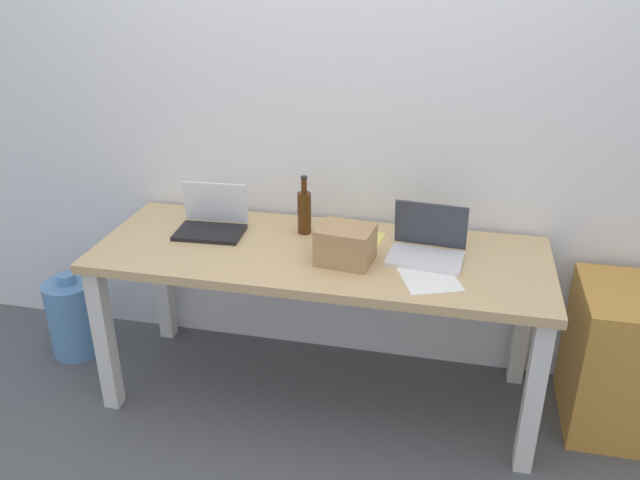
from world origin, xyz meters
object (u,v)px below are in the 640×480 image
at_px(water_cooler_jug, 74,317).
at_px(filing_cabinet, 620,359).
at_px(computer_mouse, 341,229).
at_px(laptop_left, 212,222).
at_px(laptop_right, 427,246).
at_px(desk, 320,270).
at_px(beer_bottle, 304,211).
at_px(cardboard_box, 345,245).

height_order(water_cooler_jug, filing_cabinet, filing_cabinet).
height_order(computer_mouse, filing_cabinet, computer_mouse).
distance_m(laptop_left, computer_mouse, 0.59).
xyz_separation_m(laptop_right, computer_mouse, (-0.39, 0.16, -0.03)).
bearing_deg(filing_cabinet, desk, -176.22).
xyz_separation_m(beer_bottle, computer_mouse, (0.16, 0.04, -0.09)).
bearing_deg(laptop_left, beer_bottle, 10.42).
xyz_separation_m(desk, cardboard_box, (0.12, -0.07, 0.17)).
xyz_separation_m(computer_mouse, cardboard_box, (0.07, -0.28, 0.06)).
bearing_deg(cardboard_box, filing_cabinet, 7.76).
bearing_deg(laptop_right, cardboard_box, -160.54).
bearing_deg(laptop_right, beer_bottle, 167.14).
bearing_deg(filing_cabinet, laptop_left, 179.81).
bearing_deg(laptop_left, laptop_right, -3.00).
bearing_deg(water_cooler_jug, desk, -2.40).
xyz_separation_m(cardboard_box, water_cooler_jug, (-1.42, 0.13, -0.61)).
height_order(laptop_right, computer_mouse, laptop_right).
distance_m(computer_mouse, cardboard_box, 0.29).
xyz_separation_m(laptop_left, beer_bottle, (0.41, 0.08, 0.06)).
bearing_deg(laptop_left, computer_mouse, 11.23).
distance_m(laptop_left, cardboard_box, 0.67).
distance_m(desk, water_cooler_jug, 1.37).
relative_size(desk, filing_cabinet, 2.99).
bearing_deg(beer_bottle, cardboard_box, -46.13).
bearing_deg(filing_cabinet, laptop_right, -176.96).
height_order(laptop_left, filing_cabinet, laptop_left).
bearing_deg(laptop_right, desk, -174.84).
distance_m(laptop_left, filing_cabinet, 1.87).
bearing_deg(desk, beer_bottle, 123.09).
bearing_deg(beer_bottle, laptop_left, -169.58).
relative_size(laptop_left, water_cooler_jug, 0.69).
distance_m(laptop_left, beer_bottle, 0.42).
bearing_deg(beer_bottle, water_cooler_jug, -174.59).
xyz_separation_m(laptop_left, water_cooler_jug, (-0.78, -0.04, -0.59)).
height_order(desk, water_cooler_jug, desk).
bearing_deg(laptop_left, desk, -9.90).
distance_m(desk, laptop_right, 0.47).
relative_size(laptop_left, filing_cabinet, 0.48).
xyz_separation_m(laptop_right, beer_bottle, (-0.55, 0.13, 0.06)).
xyz_separation_m(laptop_left, filing_cabinet, (1.81, -0.01, -0.46)).
relative_size(desk, laptop_right, 5.97).
height_order(laptop_left, computer_mouse, laptop_left).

